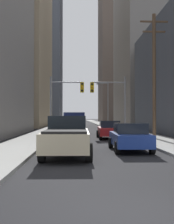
{
  "coord_description": "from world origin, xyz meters",
  "views": [
    {
      "loc": [
        -1.18,
        -5.01,
        1.88
      ],
      "look_at": [
        0.0,
        26.59,
        2.37
      ],
      "focal_mm": 44.71,
      "sensor_mm": 36.0,
      "label": 1
    }
  ],
  "objects_px": {
    "sedan_white": "(75,123)",
    "traffic_signal_near_left": "(65,95)",
    "sedan_red": "(109,129)",
    "pickup_truck_beige": "(67,136)",
    "cargo_van_navy": "(74,122)",
    "sedan_grey": "(73,124)",
    "sedan_blue": "(130,137)",
    "sedan_silver": "(69,131)",
    "traffic_signal_near_right": "(110,96)"
  },
  "relations": [
    {
      "from": "traffic_signal_near_left",
      "to": "pickup_truck_beige",
      "type": "bearing_deg",
      "value": -87.31
    },
    {
      "from": "pickup_truck_beige",
      "to": "sedan_blue",
      "type": "bearing_deg",
      "value": 27.25
    },
    {
      "from": "cargo_van_navy",
      "to": "traffic_signal_near_right",
      "type": "xyz_separation_m",
      "value": [
        3.76,
        -0.18,
        2.75
      ]
    },
    {
      "from": "sedan_blue",
      "to": "sedan_grey",
      "type": "height_order",
      "value": "same"
    },
    {
      "from": "traffic_signal_near_left",
      "to": "traffic_signal_near_right",
      "type": "height_order",
      "value": "same"
    },
    {
      "from": "sedan_red",
      "to": "sedan_silver",
      "type": "bearing_deg",
      "value": -138.19
    },
    {
      "from": "sedan_grey",
      "to": "sedan_white",
      "type": "distance_m",
      "value": 9.38
    },
    {
      "from": "sedan_white",
      "to": "traffic_signal_near_left",
      "type": "xyz_separation_m",
      "value": [
        -0.88,
        -20.63,
        3.26
      ]
    },
    {
      "from": "pickup_truck_beige",
      "to": "traffic_signal_near_right",
      "type": "distance_m",
      "value": 16.2
    },
    {
      "from": "sedan_blue",
      "to": "sedan_red",
      "type": "relative_size",
      "value": 1.0
    },
    {
      "from": "sedan_red",
      "to": "sedan_white",
      "type": "bearing_deg",
      "value": 96.74
    },
    {
      "from": "sedan_blue",
      "to": "traffic_signal_near_right",
      "type": "xyz_separation_m",
      "value": [
        0.57,
        13.7,
        3.27
      ]
    },
    {
      "from": "traffic_signal_near_right",
      "to": "sedan_silver",
      "type": "bearing_deg",
      "value": -115.94
    },
    {
      "from": "pickup_truck_beige",
      "to": "traffic_signal_near_right",
      "type": "bearing_deg",
      "value": 75.8
    },
    {
      "from": "sedan_grey",
      "to": "sedan_white",
      "type": "height_order",
      "value": "same"
    },
    {
      "from": "pickup_truck_beige",
      "to": "sedan_silver",
      "type": "height_order",
      "value": "pickup_truck_beige"
    },
    {
      "from": "traffic_signal_near_right",
      "to": "sedan_red",
      "type": "bearing_deg",
      "value": -97.43
    },
    {
      "from": "sedan_blue",
      "to": "sedan_white",
      "type": "height_order",
      "value": "same"
    },
    {
      "from": "pickup_truck_beige",
      "to": "sedan_grey",
      "type": "xyz_separation_m",
      "value": [
        -0.01,
        26.66,
        -0.16
      ]
    },
    {
      "from": "traffic_signal_near_right",
      "to": "pickup_truck_beige",
      "type": "bearing_deg",
      "value": -104.2
    },
    {
      "from": "sedan_grey",
      "to": "traffic_signal_near_left",
      "type": "height_order",
      "value": "traffic_signal_near_left"
    },
    {
      "from": "pickup_truck_beige",
      "to": "traffic_signal_near_right",
      "type": "relative_size",
      "value": 0.91
    },
    {
      "from": "sedan_silver",
      "to": "sedan_white",
      "type": "bearing_deg",
      "value": 89.48
    },
    {
      "from": "traffic_signal_near_left",
      "to": "sedan_grey",
      "type": "bearing_deg",
      "value": 86.35
    },
    {
      "from": "cargo_van_navy",
      "to": "traffic_signal_near_left",
      "type": "bearing_deg",
      "value": -168.21
    },
    {
      "from": "traffic_signal_near_right",
      "to": "sedan_white",
      "type": "bearing_deg",
      "value": 100.29
    },
    {
      "from": "sedan_blue",
      "to": "sedan_silver",
      "type": "relative_size",
      "value": 1.0
    },
    {
      "from": "cargo_van_navy",
      "to": "sedan_grey",
      "type": "distance_m",
      "value": 11.08
    },
    {
      "from": "sedan_silver",
      "to": "sedan_white",
      "type": "relative_size",
      "value": 1.01
    },
    {
      "from": "traffic_signal_near_left",
      "to": "traffic_signal_near_right",
      "type": "xyz_separation_m",
      "value": [
        4.63,
        0.0,
        0.01
      ]
    },
    {
      "from": "sedan_silver",
      "to": "traffic_signal_near_right",
      "type": "xyz_separation_m",
      "value": [
        4.01,
        8.24,
        3.27
      ]
    },
    {
      "from": "sedan_blue",
      "to": "sedan_red",
      "type": "height_order",
      "value": "same"
    },
    {
      "from": "cargo_van_navy",
      "to": "sedan_blue",
      "type": "bearing_deg",
      "value": -77.06
    },
    {
      "from": "cargo_van_navy",
      "to": "sedan_red",
      "type": "relative_size",
      "value": 1.24
    },
    {
      "from": "sedan_red",
      "to": "traffic_signal_near_left",
      "type": "xyz_separation_m",
      "value": [
        -3.94,
        5.27,
        3.26
      ]
    },
    {
      "from": "sedan_white",
      "to": "traffic_signal_near_right",
      "type": "height_order",
      "value": "traffic_signal_near_right"
    },
    {
      "from": "sedan_blue",
      "to": "sedan_silver",
      "type": "distance_m",
      "value": 6.45
    },
    {
      "from": "sedan_silver",
      "to": "sedan_grey",
      "type": "height_order",
      "value": "same"
    },
    {
      "from": "sedan_blue",
      "to": "sedan_red",
      "type": "distance_m",
      "value": 8.43
    },
    {
      "from": "sedan_white",
      "to": "traffic_signal_near_right",
      "type": "distance_m",
      "value": 21.22
    },
    {
      "from": "pickup_truck_beige",
      "to": "traffic_signal_near_right",
      "type": "xyz_separation_m",
      "value": [
        3.9,
        15.41,
        3.11
      ]
    },
    {
      "from": "pickup_truck_beige",
      "to": "cargo_van_navy",
      "type": "height_order",
      "value": "cargo_van_navy"
    },
    {
      "from": "sedan_silver",
      "to": "cargo_van_navy",
      "type": "bearing_deg",
      "value": 88.33
    },
    {
      "from": "cargo_van_navy",
      "to": "sedan_grey",
      "type": "xyz_separation_m",
      "value": [
        -0.15,
        11.07,
        -0.52
      ]
    },
    {
      "from": "pickup_truck_beige",
      "to": "traffic_signal_near_left",
      "type": "xyz_separation_m",
      "value": [
        -0.72,
        15.41,
        3.1
      ]
    },
    {
      "from": "pickup_truck_beige",
      "to": "sedan_silver",
      "type": "bearing_deg",
      "value": 90.86
    },
    {
      "from": "pickup_truck_beige",
      "to": "cargo_van_navy",
      "type": "bearing_deg",
      "value": 89.49
    },
    {
      "from": "sedan_blue",
      "to": "traffic_signal_near_left",
      "type": "distance_m",
      "value": 14.65
    },
    {
      "from": "cargo_van_navy",
      "to": "traffic_signal_near_right",
      "type": "distance_m",
      "value": 4.66
    },
    {
      "from": "traffic_signal_near_right",
      "to": "sedan_grey",
      "type": "bearing_deg",
      "value": 109.16
    }
  ]
}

